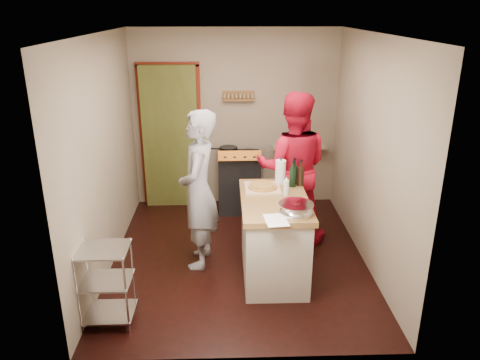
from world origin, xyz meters
The scene contains 10 objects.
floor centered at (0.00, 0.00, 0.00)m, with size 3.50×3.50×0.00m, color black.
back_wall centered at (-0.64, 1.78, 1.13)m, with size 3.00×0.44×2.60m.
left_wall centered at (-1.50, 0.00, 1.30)m, with size 0.04×3.50×2.60m, color gray.
right_wall centered at (1.50, 0.00, 1.30)m, with size 0.04×3.50×2.60m, color gray.
ceiling centered at (0.00, 0.00, 2.61)m, with size 3.00×3.50×0.02m, color white.
stove centered at (0.05, 1.42, 0.45)m, with size 0.60×0.63×1.00m.
wire_shelving centered at (-1.28, -1.20, 0.44)m, with size 0.48×0.40×0.80m.
island centered at (0.38, -0.39, 0.49)m, with size 0.73×1.32×1.23m.
person_stripe centered at (-0.45, -0.11, 0.92)m, with size 0.67×0.44×1.83m, color #AFAEB3.
person_red centered at (0.69, 0.52, 0.96)m, with size 0.93×0.73×1.92m, color red.
Camera 1 is at (-0.14, -5.01, 2.86)m, focal length 35.00 mm.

